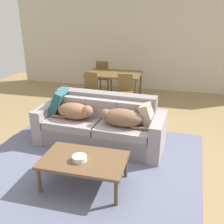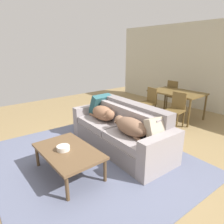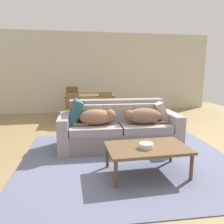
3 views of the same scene
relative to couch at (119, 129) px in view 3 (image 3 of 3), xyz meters
name	(u,v)px [view 3 (image 3 of 3)]	position (x,y,z in m)	size (l,w,h in m)	color
ground_plane	(132,149)	(0.22, -0.22, -0.35)	(10.00, 10.00, 0.00)	#92794E
back_partition	(101,73)	(0.22, 3.78, 1.00)	(8.00, 0.12, 2.70)	beige
area_rug	(128,160)	(0.00, -0.72, -0.34)	(3.49, 3.07, 0.01)	slate
couch	(119,129)	(0.00, 0.00, 0.00)	(2.32, 1.02, 0.89)	gray
dog_on_left_cushion	(98,117)	(-0.43, -0.11, 0.28)	(0.79, 0.38, 0.29)	#895F45
dog_on_right_cushion	(143,116)	(0.42, -0.20, 0.28)	(0.84, 0.39, 0.30)	brown
throw_pillow_by_left_arm	(75,112)	(-0.84, 0.11, 0.34)	(0.14, 0.47, 0.47)	#26535A
throw_pillow_by_right_arm	(160,112)	(0.84, 0.00, 0.31)	(0.15, 0.39, 0.39)	#B5A68F
coffee_table	(147,149)	(0.13, -1.23, 0.03)	(1.15, 0.71, 0.42)	brown
bowl_on_coffee_table	(146,146)	(0.09, -1.29, 0.10)	(0.20, 0.20, 0.07)	silver
dining_table	(89,97)	(-0.34, 2.41, 0.34)	(1.40, 0.93, 0.75)	brown
dining_chair_near_left	(72,108)	(-0.84, 1.83, 0.13)	(0.44, 0.44, 0.85)	brown
dining_chair_near_right	(107,106)	(0.07, 1.77, 0.14)	(0.44, 0.44, 0.87)	brown
dining_chair_far_left	(72,100)	(-0.81, 3.00, 0.17)	(0.41, 0.41, 0.95)	brown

